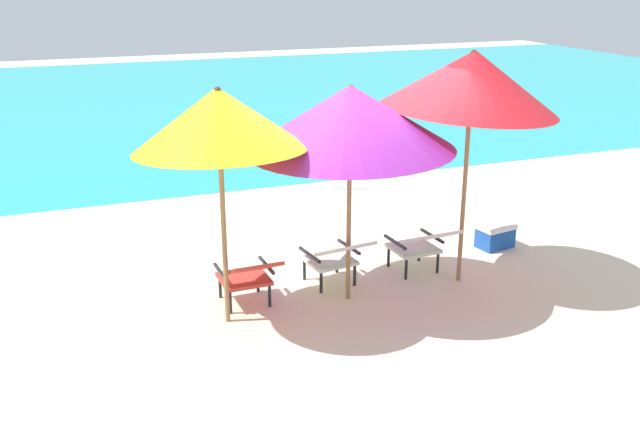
{
  "coord_description": "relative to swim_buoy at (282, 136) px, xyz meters",
  "views": [
    {
      "loc": [
        -2.86,
        -7.14,
        3.5
      ],
      "look_at": [
        0.0,
        0.36,
        0.75
      ],
      "focal_mm": 40.42,
      "sensor_mm": 36.0,
      "label": 1
    }
  ],
  "objects": [
    {
      "name": "swim_buoy",
      "position": [
        0.0,
        0.0,
        0.0
      ],
      "size": [
        1.6,
        0.18,
        0.18
      ],
      "primitive_type": "cylinder",
      "rotation": [
        0.0,
        1.57,
        0.0
      ],
      "color": "yellow",
      "rests_on": "ocean_band"
    },
    {
      "name": "beach_umbrella_left",
      "position": [
        -3.11,
        -7.7,
        2.04
      ],
      "size": [
        1.98,
        2.0,
        2.49
      ],
      "color": "olive",
      "rests_on": "ground_plane"
    },
    {
      "name": "ground_plane",
      "position": [
        -1.75,
        -3.2,
        -0.1
      ],
      "size": [
        40.0,
        40.0,
        0.0
      ],
      "primitive_type": "plane",
      "color": "beige"
    },
    {
      "name": "lounge_chair_center",
      "position": [
        -1.74,
        -7.34,
        0.31
      ],
      "size": [
        0.64,
        0.93,
        0.68
      ],
      "color": "silver",
      "rests_on": "ground_plane"
    },
    {
      "name": "lounge_chair_right",
      "position": [
        -0.66,
        -7.35,
        0.31
      ],
      "size": [
        0.59,
        0.9,
        0.68
      ],
      "color": "silver",
      "rests_on": "ground_plane"
    },
    {
      "name": "lounge_chair_left",
      "position": [
        -2.82,
        -7.5,
        0.31
      ],
      "size": [
        0.56,
        0.89,
        0.68
      ],
      "color": "red",
      "rests_on": "ground_plane"
    },
    {
      "name": "beach_umbrella_center",
      "position": [
        -1.72,
        -7.64,
        1.94
      ],
      "size": [
        2.42,
        2.4,
        2.41
      ],
      "color": "olive",
      "rests_on": "ground_plane"
    },
    {
      "name": "ocean_band",
      "position": [
        -1.75,
        5.76,
        -0.09
      ],
      "size": [
        40.0,
        18.0,
        0.01
      ],
      "primitive_type": "cube",
      "color": "#28B2B7",
      "rests_on": "ground_plane"
    },
    {
      "name": "beach_umbrella_right",
      "position": [
        -0.31,
        -7.65,
        2.25
      ],
      "size": [
        2.6,
        2.58,
        2.73
      ],
      "color": "olive",
      "rests_on": "ground_plane"
    },
    {
      "name": "cooler_box",
      "position": [
        0.69,
        -6.9,
        0.06
      ],
      "size": [
        0.52,
        0.4,
        0.32
      ],
      "color": "#194CA5",
      "rests_on": "ground_plane"
    }
  ]
}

